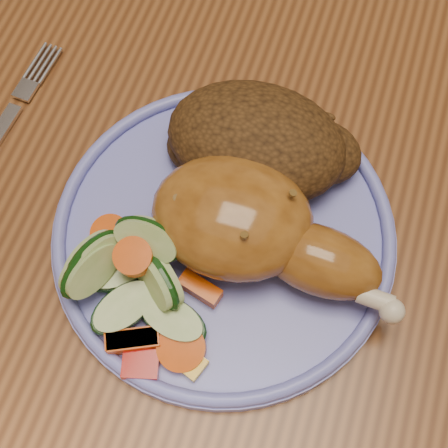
% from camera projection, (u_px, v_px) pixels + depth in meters
% --- Properties ---
extents(ground, '(4.00, 4.00, 0.00)m').
position_uv_depth(ground, '(264.00, 332.00, 1.21)').
color(ground, '#4E2D1B').
rests_on(ground, ground).
extents(dining_table, '(0.90, 1.40, 0.75)m').
position_uv_depth(dining_table, '(304.00, 163.00, 0.60)').
color(dining_table, brown).
rests_on(dining_table, ground).
extents(plate, '(0.26, 0.26, 0.01)m').
position_uv_depth(plate, '(224.00, 235.00, 0.47)').
color(plate, '#6F73D5').
rests_on(plate, dining_table).
extents(plate_rim, '(0.25, 0.25, 0.01)m').
position_uv_depth(plate_rim, '(224.00, 229.00, 0.46)').
color(plate_rim, '#6F73D5').
rests_on(plate_rim, plate).
extents(chicken_leg, '(0.19, 0.10, 0.06)m').
position_uv_depth(chicken_leg, '(253.00, 228.00, 0.43)').
color(chicken_leg, '#985C20').
rests_on(chicken_leg, plate).
extents(rice_pilaf, '(0.15, 0.10, 0.06)m').
position_uv_depth(rice_pilaf, '(260.00, 143.00, 0.47)').
color(rice_pilaf, '#452A11').
rests_on(rice_pilaf, plate).
extents(vegetable_pile, '(0.12, 0.11, 0.06)m').
position_uv_depth(vegetable_pile, '(133.00, 283.00, 0.43)').
color(vegetable_pile, '#A50A05').
rests_on(vegetable_pile, plate).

